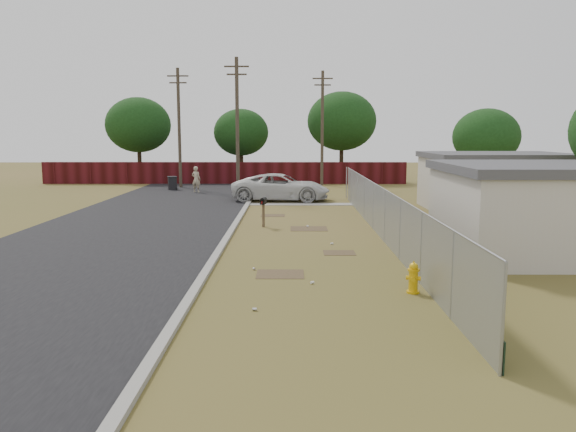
{
  "coord_description": "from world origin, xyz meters",
  "views": [
    {
      "loc": [
        -0.48,
        -21.12,
        4.11
      ],
      "look_at": [
        -0.59,
        -0.64,
        1.1
      ],
      "focal_mm": 35.0,
      "sensor_mm": 36.0,
      "label": 1
    }
  ],
  "objects_px": {
    "fire_hydrant": "(413,278)",
    "pedestrian": "(196,179)",
    "mailbox": "(263,204)",
    "trash_bin": "(172,183)",
    "pickup_truck": "(281,187)"
  },
  "relations": [
    {
      "from": "mailbox",
      "to": "pickup_truck",
      "type": "height_order",
      "value": "pickup_truck"
    },
    {
      "from": "pickup_truck",
      "to": "pedestrian",
      "type": "bearing_deg",
      "value": 56.55
    },
    {
      "from": "pedestrian",
      "to": "mailbox",
      "type": "bearing_deg",
      "value": 132.61
    },
    {
      "from": "mailbox",
      "to": "pickup_truck",
      "type": "distance_m",
      "value": 9.96
    },
    {
      "from": "mailbox",
      "to": "trash_bin",
      "type": "relative_size",
      "value": 1.32
    },
    {
      "from": "mailbox",
      "to": "pickup_truck",
      "type": "relative_size",
      "value": 0.22
    },
    {
      "from": "trash_bin",
      "to": "pedestrian",
      "type": "bearing_deg",
      "value": -41.69
    },
    {
      "from": "pickup_truck",
      "to": "trash_bin",
      "type": "xyz_separation_m",
      "value": [
        -8.13,
        6.63,
        -0.32
      ]
    },
    {
      "from": "fire_hydrant",
      "to": "pickup_truck",
      "type": "distance_m",
      "value": 20.72
    },
    {
      "from": "pedestrian",
      "to": "trash_bin",
      "type": "relative_size",
      "value": 1.85
    },
    {
      "from": "mailbox",
      "to": "trash_bin",
      "type": "bearing_deg",
      "value": 114.44
    },
    {
      "from": "fire_hydrant",
      "to": "mailbox",
      "type": "relative_size",
      "value": 0.64
    },
    {
      "from": "fire_hydrant",
      "to": "pedestrian",
      "type": "distance_m",
      "value": 27.01
    },
    {
      "from": "fire_hydrant",
      "to": "pedestrian",
      "type": "xyz_separation_m",
      "value": [
        -9.85,
        25.14,
        0.53
      ]
    },
    {
      "from": "mailbox",
      "to": "pedestrian",
      "type": "height_order",
      "value": "pedestrian"
    }
  ]
}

